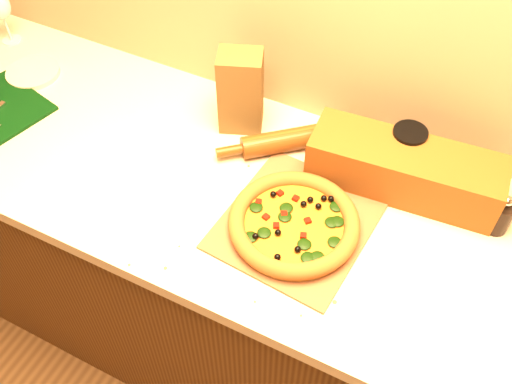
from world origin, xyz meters
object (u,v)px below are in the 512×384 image
rolling_pin (298,138)px  side_plate (33,73)px  dark_jar (405,151)px  pizza_peel (300,219)px  pizza (294,223)px  pepper_grinder (500,215)px

rolling_pin → side_plate: size_ratio=2.20×
rolling_pin → dark_jar: 0.28m
pizza_peel → side_plate: (-0.94, 0.14, 0.00)m
pizza_peel → pizza: 0.04m
dark_jar → rolling_pin: bearing=-171.0°
pizza → pepper_grinder: 0.47m
pizza → dark_jar: size_ratio=2.26×
pizza_peel → rolling_pin: bearing=120.3°
pizza_peel → pepper_grinder: size_ratio=4.58×
dark_jar → pizza_peel: bearing=-121.8°
pizza_peel → pizza: pizza is taller
pepper_grinder → dark_jar: dark_jar is taller
pizza → side_plate: pizza is taller
pepper_grinder → dark_jar: bearing=162.6°
pizza → side_plate: bearing=169.1°
dark_jar → side_plate: size_ratio=0.86×
pizza → rolling_pin: 0.28m
pepper_grinder → rolling_pin: pepper_grinder is taller
pizza → side_plate: 0.95m
pizza_peel → side_plate: 0.95m
rolling_pin → dark_jar: dark_jar is taller
pizza_peel → pepper_grinder: pepper_grinder is taller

